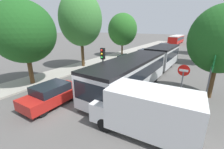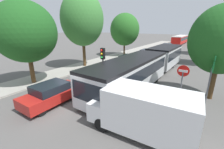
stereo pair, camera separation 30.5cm
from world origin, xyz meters
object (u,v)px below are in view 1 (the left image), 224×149
Objects in this scene: tree_right_near at (221,40)px; queued_car_white at (156,50)px; queued_car_navy at (145,54)px; white_van at (147,111)px; tree_left_near at (24,32)px; city_bus_rear at (176,39)px; tree_right_far at (213,24)px; tree_left_far at (122,30)px; traffic_light at (103,59)px; tree_right_mid at (213,31)px; queued_car_green at (104,71)px; articulated_bus at (147,63)px; direction_sign_post at (212,68)px; queued_car_black at (127,61)px; queued_car_red at (52,94)px; queued_car_graphite at (164,47)px; tree_left_mid at (81,21)px; no_entry_sign at (182,80)px.

queued_car_white is at bearing 118.80° from tree_right_near.
white_van reaches higher than queued_car_navy.
tree_left_near reaches higher than queued_car_white.
queued_car_white is (0.15, -20.77, -0.68)m from city_bus_rear.
tree_left_far is at bearing -142.67° from tree_right_far.
traffic_light is 16.48m from tree_right_mid.
white_van is 7.39m from tree_right_near.
queued_car_green is 12.94m from tree_left_far.
city_bus_rear is (-3.48, 34.98, -0.11)m from articulated_bus.
tree_right_mid is (8.64, 1.05, 3.74)m from queued_car_navy.
tree_left_near is at bearing 14.40° from direction_sign_post.
direction_sign_post is (8.92, -6.02, 1.80)m from queued_car_black.
queued_car_red is 1.15× the size of direction_sign_post.
tree_right_mid reaches higher than queued_car_navy.
city_bus_rear reaches higher than queued_car_red.
direction_sign_post reaches higher than queued_car_graphite.
articulated_bus is 2.48× the size of tree_left_near.
tree_right_near is at bearing -165.75° from city_bus_rear.
tree_left_mid reaches higher than queued_car_navy.
queued_car_navy is 14.50m from tree_right_near.
tree_right_mid is at bearing 157.45° from traffic_light.
queued_car_black is (-0.06, 5.31, 0.03)m from queued_car_green.
tree_right_near reaches higher than queued_car_black.
direction_sign_post reaches higher than queued_car_red.
tree_right_mid is (7.26, 14.66, 2.01)m from traffic_light.
queued_car_green and queued_car_graphite have the same top height.
no_entry_sign is at bearing -108.37° from white_van.
queued_car_green is 7.65m from tree_left_near.
tree_right_far reaches higher than queued_car_green.
queued_car_red is 0.50× the size of tree_right_far.
tree_left_mid is at bearing 30.46° from queued_car_red.
tree_left_mid is at bearing 173.40° from tree_right_near.
tree_left_far is at bearing -139.21° from no_entry_sign.
tree_right_near is (9.02, -10.82, 3.41)m from queued_car_navy.
tree_left_far is (-4.50, 17.82, 3.76)m from queued_car_red.
queued_car_graphite is at bearing 67.85° from tree_left_far.
queued_car_graphite is at bearing -173.35° from traffic_light.
tree_left_near is (-4.53, -42.40, 3.17)m from city_bus_rear.
queued_car_red is 29.27m from tree_right_far.
tree_left_near is (-10.95, 0.72, 3.32)m from white_van.
tree_left_far is at bearing 33.25° from queued_car_black.
queued_car_white is 5.95m from queued_car_graphite.
direction_sign_post is (1.43, 1.28, 0.69)m from no_entry_sign.
queued_car_graphite is 0.66× the size of tree_right_near.
traffic_light is (1.34, -39.63, 1.10)m from city_bus_rear.
tree_right_far is (12.88, 9.82, 1.00)m from tree_left_far.
tree_left_near is at bearing -127.00° from tree_right_mid.
tree_left_mid is 14.19m from tree_right_near.
queued_car_red is at bearing -179.32° from city_bus_rear.
queued_car_graphite is 0.59× the size of tree_left_far.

